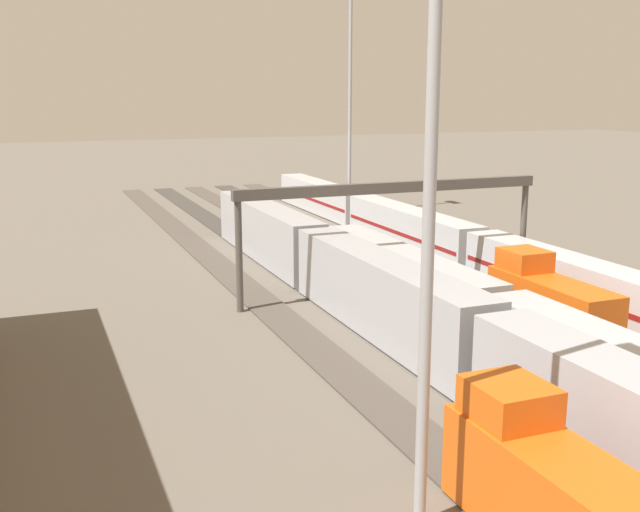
# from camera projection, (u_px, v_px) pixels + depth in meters

# --- Properties ---
(ground_plane) EXTENTS (400.00, 400.00, 0.00)m
(ground_plane) POSITION_uv_depth(u_px,v_px,m) (383.00, 291.00, 59.17)
(ground_plane) COLOR #60594F
(track_bed_0) EXTENTS (140.00, 2.80, 0.12)m
(track_bed_0) POSITION_uv_depth(u_px,v_px,m) (489.00, 278.00, 62.77)
(track_bed_0) COLOR #4C443D
(track_bed_0) RESTS_ON ground_plane
(track_bed_1) EXTENTS (140.00, 2.80, 0.12)m
(track_bed_1) POSITION_uv_depth(u_px,v_px,m) (438.00, 284.00, 60.97)
(track_bed_1) COLOR #3D3833
(track_bed_1) RESTS_ON ground_plane
(track_bed_2) EXTENTS (140.00, 2.80, 0.12)m
(track_bed_2) POSITION_uv_depth(u_px,v_px,m) (383.00, 290.00, 59.16)
(track_bed_2) COLOR #4C443D
(track_bed_2) RESTS_ON ground_plane
(track_bed_3) EXTENTS (140.00, 2.80, 0.12)m
(track_bed_3) POSITION_uv_depth(u_px,v_px,m) (325.00, 296.00, 57.35)
(track_bed_3) COLOR #3D3833
(track_bed_3) RESTS_ON ground_plane
(track_bed_4) EXTENTS (140.00, 2.80, 0.12)m
(track_bed_4) POSITION_uv_depth(u_px,v_px,m) (263.00, 303.00, 55.55)
(track_bed_4) COLOR #4C443D
(track_bed_4) RESTS_ON ground_plane
(train_on_track_1) EXTENTS (10.00, 3.00, 5.00)m
(train_on_track_1) POSITION_uv_depth(u_px,v_px,m) (549.00, 303.00, 48.02)
(train_on_track_1) COLOR #D85914
(train_on_track_1) RESTS_ON ground_plane
(train_on_track_3) EXTENTS (71.40, 3.00, 5.00)m
(train_on_track_3) POSITION_uv_depth(u_px,v_px,m) (382.00, 296.00, 47.87)
(train_on_track_3) COLOR #A8AAB2
(train_on_track_3) RESTS_ON ground_plane
(train_on_track_2) EXTENTS (66.40, 3.06, 4.40)m
(train_on_track_2) POSITION_uv_depth(u_px,v_px,m) (618.00, 376.00, 35.84)
(train_on_track_2) COLOR #285193
(train_on_track_2) RESTS_ON ground_plane
(train_on_track_0) EXTENTS (114.80, 3.06, 4.40)m
(train_on_track_0) POSITION_uv_depth(u_px,v_px,m) (553.00, 277.00, 55.14)
(train_on_track_0) COLOR #285193
(train_on_track_0) RESTS_ON ground_plane
(train_on_track_4) EXTENTS (10.00, 3.00, 5.00)m
(train_on_track_4) POSITION_uv_depth(u_px,v_px,m) (554.00, 494.00, 25.18)
(train_on_track_4) COLOR #D85914
(train_on_track_4) RESTS_ON ground_plane
(light_mast_0) EXTENTS (2.80, 0.70, 28.67)m
(light_mast_0) POSITION_uv_depth(u_px,v_px,m) (350.00, 70.00, 92.69)
(light_mast_0) COLOR #9EA0A5
(light_mast_0) RESTS_ON ground_plane
(light_mast_1) EXTENTS (2.80, 0.70, 24.44)m
(light_mast_1) POSITION_uv_depth(u_px,v_px,m) (433.00, 80.00, 23.74)
(light_mast_1) COLOR #9EA0A5
(light_mast_1) RESTS_ON ground_plane
(signal_gantry) EXTENTS (0.70, 25.00, 8.80)m
(signal_gantry) POSITION_uv_depth(u_px,v_px,m) (393.00, 200.00, 56.33)
(signal_gantry) COLOR #4C4742
(signal_gantry) RESTS_ON ground_plane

